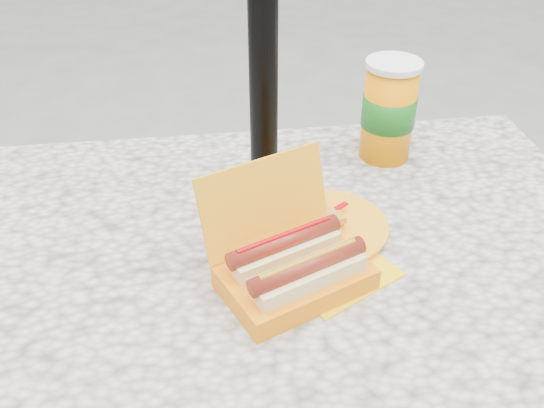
{
  "coord_description": "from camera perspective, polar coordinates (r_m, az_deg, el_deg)",
  "views": [
    {
      "loc": [
        -0.11,
        -0.8,
        1.4
      ],
      "look_at": [
        -0.0,
        0.04,
        0.8
      ],
      "focal_mm": 40.0,
      "sensor_mm": 36.0,
      "label": 1
    }
  ],
  "objects": [
    {
      "name": "hotdog_box",
      "position": [
        0.93,
        1.99,
        -5.79
      ],
      "size": [
        0.27,
        0.26,
        0.17
      ],
      "rotation": [
        0.0,
        0.0,
        0.41
      ],
      "color": "orange",
      "rests_on": "picnic_table"
    },
    {
      "name": "umbrella_pole",
      "position": [
        1.01,
        -0.87,
        18.07
      ],
      "size": [
        0.05,
        0.05,
        2.2
      ],
      "primitive_type": "cylinder",
      "color": "black",
      "rests_on": "ground"
    },
    {
      "name": "soda_cup",
      "position": [
        1.24,
        10.93,
        8.66
      ],
      "size": [
        0.11,
        0.11,
        0.21
      ],
      "rotation": [
        0.0,
        0.0,
        -0.39
      ],
      "color": "#FF8C00",
      "rests_on": "picnic_table"
    },
    {
      "name": "picnic_table",
      "position": [
        1.1,
        0.34,
        -7.99
      ],
      "size": [
        1.2,
        0.8,
        0.75
      ],
      "color": "beige",
      "rests_on": "ground"
    },
    {
      "name": "fries_plate",
      "position": [
        1.05,
        5.01,
        -2.28
      ],
      "size": [
        0.23,
        0.32,
        0.04
      ],
      "rotation": [
        0.0,
        0.0,
        0.18
      ],
      "color": "yellow",
      "rests_on": "picnic_table"
    }
  ]
}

